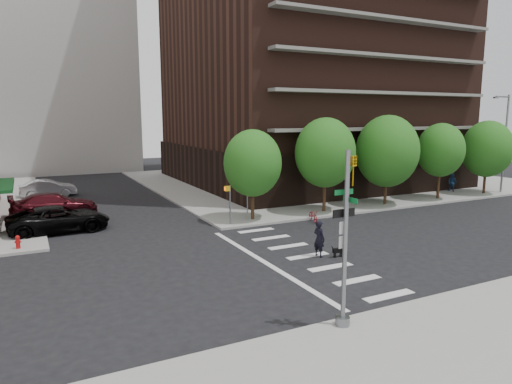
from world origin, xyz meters
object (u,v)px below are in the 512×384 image
at_px(parked_car_black, 59,219).
at_px(pedestrian_far, 452,182).
at_px(dog_walker, 319,239).
at_px(parked_car_maroon, 54,205).
at_px(fire_hydrant, 18,241).
at_px(parked_car_silver, 48,188).
at_px(scooter, 313,215).
at_px(traffic_signal, 345,253).

bearing_deg(parked_car_black, pedestrian_far, -95.09).
distance_m(dog_walker, pedestrian_far, 25.11).
bearing_deg(parked_car_maroon, fire_hydrant, 162.54).
bearing_deg(parked_car_silver, parked_car_maroon, 178.10).
xyz_separation_m(parked_car_black, dog_walker, (11.67, -11.58, 0.11)).
bearing_deg(parked_car_maroon, dog_walker, -147.58).
relative_size(dog_walker, pedestrian_far, 1.10).
relative_size(scooter, dog_walker, 0.85).
relative_size(parked_car_black, dog_walker, 3.17).
xyz_separation_m(scooter, dog_walker, (-4.24, -6.83, 0.53)).
xyz_separation_m(traffic_signal, fire_hydrant, (-10.03, 15.29, -2.15)).
bearing_deg(traffic_signal, pedestrian_far, 34.08).
distance_m(fire_hydrant, pedestrian_far, 36.73).
height_order(fire_hydrant, parked_car_maroon, parked_car_maroon).
height_order(parked_car_black, parked_car_silver, parked_car_black).
xyz_separation_m(traffic_signal, pedestrian_far, (26.59, 17.99, -1.68)).
bearing_deg(pedestrian_far, parked_car_silver, -130.97).
xyz_separation_m(fire_hydrant, dog_walker, (13.97, -8.13, 0.40)).
xyz_separation_m(fire_hydrant, parked_car_silver, (2.30, 17.71, 0.24)).
bearing_deg(parked_car_silver, parked_car_black, 178.10).
bearing_deg(parked_car_black, parked_car_silver, -3.82).
height_order(fire_hydrant, pedestrian_far, pedestrian_far).
height_order(parked_car_maroon, scooter, parked_car_maroon).
bearing_deg(fire_hydrant, parked_car_silver, 82.60).
distance_m(fire_hydrant, parked_car_maroon, 8.90).
xyz_separation_m(fire_hydrant, scooter, (18.20, -1.30, -0.13)).
distance_m(parked_car_black, dog_walker, 16.44).
bearing_deg(traffic_signal, dog_walker, 61.24).
height_order(parked_car_black, dog_walker, dog_walker).
bearing_deg(scooter, parked_car_maroon, 162.69).
height_order(parked_car_black, scooter, parked_car_black).
bearing_deg(parked_car_maroon, parked_car_black, 177.52).
relative_size(scooter, pedestrian_far, 0.93).
relative_size(parked_car_silver, scooter, 2.97).
bearing_deg(fire_hydrant, parked_car_black, 56.36).
xyz_separation_m(parked_car_black, scooter, (15.90, -4.76, -0.41)).
relative_size(traffic_signal, parked_car_maroon, 1.01).
bearing_deg(dog_walker, fire_hydrant, 46.89).
bearing_deg(dog_walker, scooter, -44.75).
height_order(scooter, dog_walker, dog_walker).
xyz_separation_m(parked_car_silver, pedestrian_far, (34.32, -15.01, 0.23)).
bearing_deg(traffic_signal, fire_hydrant, 123.26).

